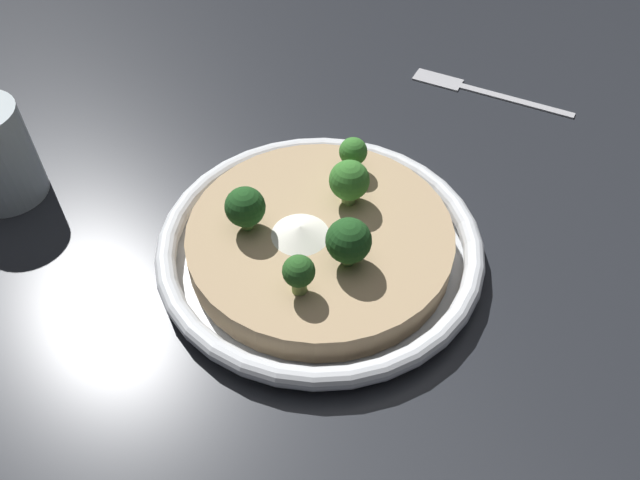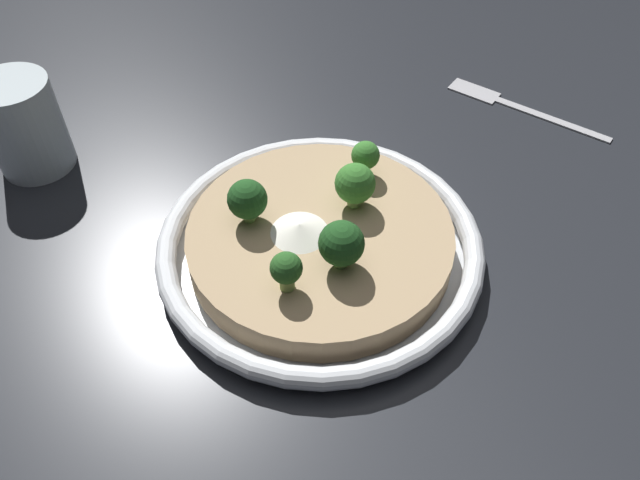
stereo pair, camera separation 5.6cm
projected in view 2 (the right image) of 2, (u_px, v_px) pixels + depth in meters
name	position (u px, v px, depth m)	size (l,w,h in m)	color
ground_plane	(320.00, 255.00, 0.58)	(6.00, 6.00, 0.00)	#23262B
risotto_bowl	(320.00, 243.00, 0.56)	(0.30, 0.30, 0.04)	silver
cheese_sprinkle	(300.00, 229.00, 0.54)	(0.05, 0.05, 0.01)	white
broccoli_left	(247.00, 200.00, 0.54)	(0.04, 0.04, 0.04)	#759E4C
broccoli_right	(355.00, 184.00, 0.55)	(0.04, 0.04, 0.04)	#84A856
broccoli_front_right	(341.00, 244.00, 0.50)	(0.04, 0.04, 0.05)	#668E47
broccoli_back_right	(365.00, 156.00, 0.58)	(0.03, 0.03, 0.04)	#759E4C
broccoli_front	(286.00, 270.00, 0.49)	(0.03, 0.03, 0.04)	#84A856
drinking_glass	(24.00, 126.00, 0.63)	(0.08, 0.08, 0.10)	silver
fork_utensil	(510.00, 104.00, 0.73)	(0.15, 0.16, 0.00)	#B7B7BC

